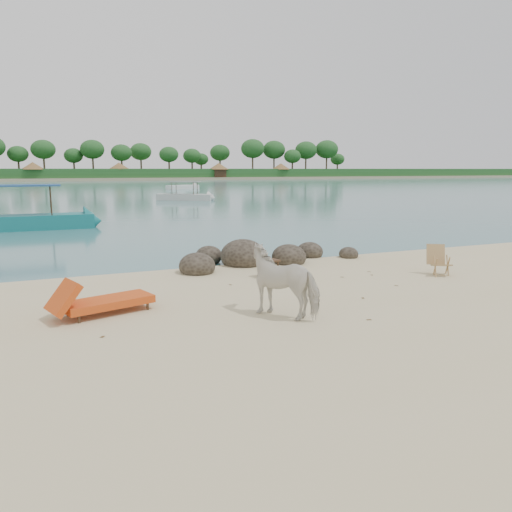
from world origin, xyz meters
The scene contains 12 objects.
water centered at (0.00, 90.00, 0.00)m, with size 400.00×400.00×0.00m, color #397371.
far_shore centered at (0.00, 170.00, 0.00)m, with size 420.00×90.00×1.40m, color tan.
far_scenery centered at (0.03, 136.70, 3.14)m, with size 420.00×18.00×9.50m.
boulders centered at (1.38, 5.94, 0.20)m, with size 6.24×2.80×1.06m.
cow centered at (-0.18, 0.51, 0.70)m, with size 0.76×1.67×1.41m, color silver.
side_table centered at (1.02, 3.97, 0.23)m, with size 0.57×0.36×0.46m, color #321E14, non-canonical shape.
lounge_chair centered at (-3.49, 2.04, 0.34)m, with size 2.24×0.78×0.67m, color #D45C18, non-canonical shape.
deck_chair centered at (5.52, 2.20, 0.42)m, with size 0.54×0.59×0.84m, color #9E8B4F, non-canonical shape.
boat_near centered at (-5.53, 19.21, 1.81)m, with size 7.48×1.68×3.63m, color #136B6F, non-canonical shape.
boat_mid centered at (8.26, 39.49, 1.50)m, with size 6.14×1.38×2.99m, color beige, non-canonical shape.
boat_far centered at (15.34, 66.82, 0.36)m, with size 6.20×1.40×0.72m, color silver, non-canonical shape.
dead_leaves centered at (1.19, 1.63, 0.00)m, with size 8.14×7.05×0.00m.
Camera 1 is at (-4.60, -8.30, 2.95)m, focal length 35.00 mm.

